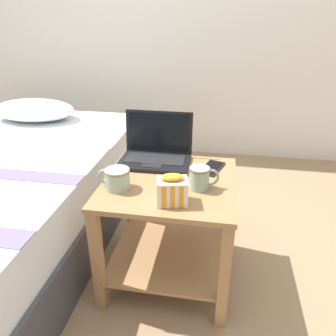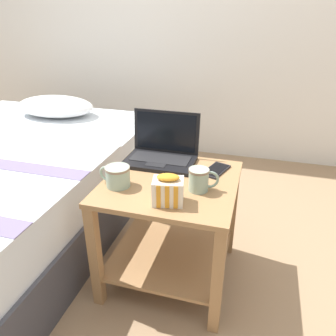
# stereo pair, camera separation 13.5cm
# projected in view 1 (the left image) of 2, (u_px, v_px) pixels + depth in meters

# --- Properties ---
(ground_plane) EXTENTS (8.00, 8.00, 0.00)m
(ground_plane) POSITION_uv_depth(u_px,v_px,m) (169.00, 273.00, 1.66)
(ground_plane) COLOR #937556
(back_wall) EXTENTS (8.00, 0.05, 2.50)m
(back_wall) POSITION_uv_depth(u_px,v_px,m) (204.00, 3.00, 2.56)
(back_wall) COLOR silver
(back_wall) RESTS_ON ground_plane
(bedside_table) EXTENTS (0.57, 0.57, 0.53)m
(bedside_table) POSITION_uv_depth(u_px,v_px,m) (170.00, 217.00, 1.51)
(bedside_table) COLOR #997047
(bedside_table) RESTS_ON ground_plane
(laptop) EXTENTS (0.34, 0.24, 0.23)m
(laptop) POSITION_uv_depth(u_px,v_px,m) (156.00, 152.00, 1.60)
(laptop) COLOR black
(laptop) RESTS_ON bedside_table
(mug_front_left) EXTENTS (0.12, 0.08, 0.10)m
(mug_front_left) POSITION_uv_depth(u_px,v_px,m) (200.00, 177.00, 1.34)
(mug_front_left) COLOR #8CA593
(mug_front_left) RESTS_ON bedside_table
(mug_front_right) EXTENTS (0.14, 0.10, 0.09)m
(mug_front_right) POSITION_uv_depth(u_px,v_px,m) (117.00, 178.00, 1.34)
(mug_front_right) COLOR #8CA593
(mug_front_right) RESTS_ON bedside_table
(snack_bag) EXTENTS (0.13, 0.11, 0.12)m
(snack_bag) POSITION_uv_depth(u_px,v_px,m) (172.00, 190.00, 1.24)
(snack_bag) COLOR silver
(snack_bag) RESTS_ON bedside_table
(cell_phone) EXTENTS (0.12, 0.18, 0.01)m
(cell_phone) POSITION_uv_depth(u_px,v_px,m) (212.00, 168.00, 1.53)
(cell_phone) COLOR black
(cell_phone) RESTS_ON bedside_table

